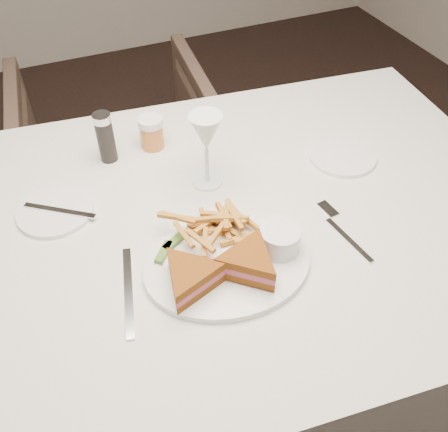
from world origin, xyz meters
name	(u,v)px	position (x,y,z in m)	size (l,w,h in m)	color
table	(217,319)	(0.40, 0.14, 0.38)	(1.39, 0.92, 0.75)	silver
chair_far	(120,150)	(0.35, 0.99, 0.35)	(0.68, 0.64, 0.70)	#4B382E
table_setting	(213,221)	(0.38, 0.10, 0.79)	(0.82, 0.65, 0.18)	white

